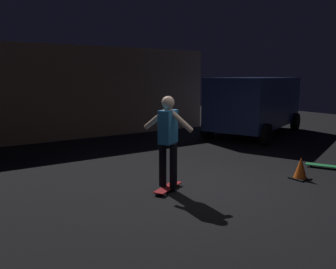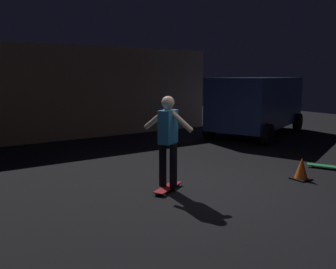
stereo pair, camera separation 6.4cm
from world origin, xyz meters
name	(u,v)px [view 2 (the right image)]	position (x,y,z in m)	size (l,w,h in m)	color
ground_plane	(206,189)	(0.00, 0.00, 0.00)	(28.00, 28.00, 0.00)	black
low_building	(47,91)	(-0.84, 7.97, 1.54)	(11.60, 3.31, 3.08)	#AD7F56
parked_van	(258,102)	(5.42, 3.74, 1.16)	(4.98, 3.60, 2.03)	navy
skateboard_ridden	(168,187)	(-0.66, 0.31, 0.06)	(0.78, 0.55, 0.07)	#AD1E23
skateboard_spare	(325,166)	(3.18, -0.39, 0.06)	(0.53, 0.79, 0.07)	green
skater	(168,135)	(-0.66, 0.31, 1.04)	(0.55, 0.90, 1.67)	black
traffic_cone	(301,169)	(2.00, -0.61, 0.21)	(0.34, 0.34, 0.46)	black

